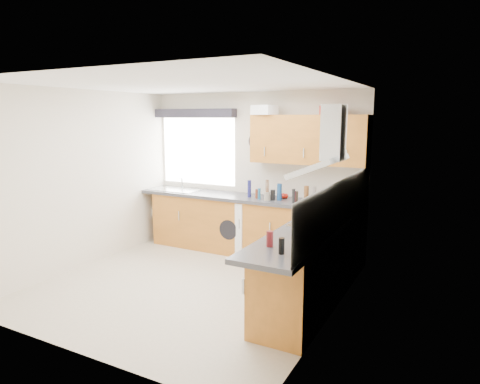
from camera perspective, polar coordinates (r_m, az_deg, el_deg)
The scene contains 40 objects.
ground_plane at distance 5.61m, azimuth -6.48°, elevation -12.28°, with size 3.60×3.60×0.00m, color beige.
ceiling at distance 5.21m, azimuth -7.03°, elevation 14.10°, with size 3.60×3.60×0.02m, color white.
wall_back at distance 6.81m, azimuth 1.88°, elevation 2.64°, with size 3.60×0.02×2.50m, color silver.
wall_front at distance 3.95m, azimuth -21.74°, elevation -3.46°, with size 3.60×0.02×2.50m, color silver.
wall_left at distance 6.45m, azimuth -20.04°, elevation 1.63°, with size 0.02×3.60×2.50m, color silver.
wall_right at distance 4.51m, azimuth 12.47°, elevation -1.37°, with size 0.02×3.60×2.50m, color silver.
window at distance 7.29m, azimuth -5.62°, elevation 5.45°, with size 1.40×0.02×1.10m, color white.
window_blind at distance 7.19m, azimuth -6.10°, elevation 10.41°, with size 1.50×0.18×0.14m, color #23212C.
splashback at distance 4.81m, azimuth 13.28°, elevation -1.55°, with size 0.01×3.00×0.54m, color white.
base_cab_back at distance 6.75m, azimuth -0.01°, elevation -4.50°, with size 3.00×0.58×0.86m, color #9F5E1E.
base_cab_corner at distance 6.19m, azimuth 13.24°, elevation -6.14°, with size 0.60×0.60×0.86m, color #9F5E1E.
base_cab_right at distance 4.95m, azimuth 9.30°, elevation -10.12°, with size 0.58×2.10×0.86m, color #9F5E1E.
worktop_back at distance 6.60m, azimuth 0.72°, elevation -0.80°, with size 3.60×0.62×0.05m, color #313135.
worktop_right at distance 4.68m, azimuth 8.74°, elevation -5.44°, with size 0.62×2.42×0.05m, color #313135.
sink at distance 7.28m, azimuth -8.63°, elevation 0.63°, with size 0.84×0.46×0.10m, color #B7BDC4, non-canonical shape.
oven at distance 5.09m, azimuth 9.74°, elevation -9.62°, with size 0.56×0.58×0.85m, color black.
hob_plate at distance 4.94m, azimuth 9.90°, elevation -4.24°, with size 0.52×0.52×0.01m, color #B7BDC4.
extractor_hood at distance 4.78m, azimuth 11.35°, elevation 5.60°, with size 0.52×0.78×0.66m, color #B7BDC4, non-canonical shape.
upper_cabinets at distance 6.23m, azimuth 9.12°, elevation 6.92°, with size 1.70×0.35×0.70m, color #9F5E1E.
washing_machine at distance 6.79m, azimuth -0.34°, elevation -4.50°, with size 0.58×0.56×0.84m, color white.
wall_clock at distance 6.72m, azimuth 2.21°, elevation 6.75°, with size 0.28×0.28×0.04m, color #23212C.
casserole at distance 6.37m, azimuth 3.27°, elevation 10.87°, with size 0.33×0.24×0.14m, color white.
storage_box at distance 6.02m, azimuth 12.15°, elevation 10.63°, with size 0.26×0.22×0.12m, color maroon.
utensil_pot at distance 6.26m, azimuth 3.64°, elevation -0.58°, with size 0.09×0.09×0.13m, color gray.
kitchen_roll at distance 4.94m, azimuth 11.48°, elevation -2.99°, with size 0.11×0.11×0.24m, color white.
tomato_cluster at distance 6.49m, azimuth 5.74°, elevation -0.51°, with size 0.14×0.14×0.07m, color #B3170B, non-canonical shape.
jar_0 at distance 6.30m, azimuth 5.27°, elevation 0.01°, with size 0.07×0.07×0.25m, color navy.
jar_1 at distance 6.13m, azimuth 7.14°, elevation -0.52°, with size 0.05×0.05×0.20m, color black.
jar_2 at distance 6.29m, azimuth 9.88°, elevation -0.26°, with size 0.05×0.05×0.21m, color gray.
jar_3 at distance 6.31m, azimuth 4.40°, elevation -0.40°, with size 0.07×0.07×0.15m, color black.
jar_4 at distance 6.35m, azimuth 2.58°, elevation -0.24°, with size 0.04×0.04×0.17m, color #1A597F.
jar_5 at distance 6.43m, azimuth 2.28°, elevation -0.23°, with size 0.05×0.05×0.14m, color maroon.
jar_6 at distance 6.31m, azimuth 8.83°, elevation -0.18°, with size 0.07×0.07×0.22m, color brown.
jar_7 at distance 6.14m, azimuth 7.27°, elevation -0.67°, with size 0.04×0.04×0.16m, color #581F25.
jar_8 at distance 6.12m, azimuth 10.04°, elevation -0.92°, with size 0.06×0.06×0.14m, color navy.
jar_9 at distance 6.52m, azimuth 1.25°, elevation 0.45°, with size 0.06×0.06×0.26m, color navy.
jar_10 at distance 6.21m, azimuth 7.52°, elevation -0.60°, with size 0.05×0.05×0.16m, color #403223.
bottle_0 at distance 3.86m, azimuth 5.56°, elevation -7.18°, with size 0.06×0.06×0.15m, color black.
bottle_1 at distance 4.07m, azimuth 3.99°, elevation -6.25°, with size 0.07×0.07×0.15m, color #5B1316.
bottle_2 at distance 4.21m, azimuth 7.77°, elevation -5.70°, with size 0.07×0.07×0.15m, color #A6988D.
Camera 1 is at (2.96, -4.27, 2.12)m, focal length 32.00 mm.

